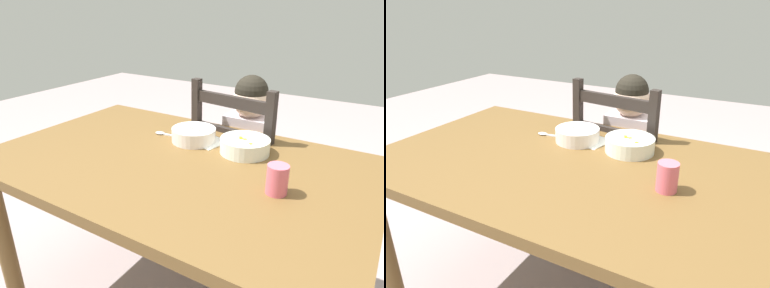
% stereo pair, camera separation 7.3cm
% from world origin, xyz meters
% --- Properties ---
extents(dining_table, '(1.40, 0.88, 0.71)m').
position_xyz_m(dining_table, '(0.00, 0.00, 0.61)').
color(dining_table, brown).
rests_on(dining_table, ground).
extents(dining_chair, '(0.47, 0.47, 0.93)m').
position_xyz_m(dining_chair, '(0.07, 0.49, 0.44)').
color(dining_chair, '#29221F').
rests_on(dining_chair, ground).
extents(child_figure, '(0.32, 0.31, 0.94)m').
position_xyz_m(child_figure, '(0.08, 0.49, 0.62)').
color(child_figure, silver).
rests_on(child_figure, ground).
extents(bowl_of_peas, '(0.18, 0.18, 0.06)m').
position_xyz_m(bowl_of_peas, '(-0.03, 0.19, 0.74)').
color(bowl_of_peas, white).
rests_on(bowl_of_peas, dining_table).
extents(bowl_of_carrots, '(0.19, 0.19, 0.06)m').
position_xyz_m(bowl_of_carrots, '(0.20, 0.19, 0.74)').
color(bowl_of_carrots, white).
rests_on(bowl_of_carrots, dining_table).
extents(spoon, '(0.14, 0.03, 0.01)m').
position_xyz_m(spoon, '(-0.19, 0.19, 0.71)').
color(spoon, silver).
rests_on(spoon, dining_table).
extents(drinking_cup, '(0.07, 0.07, 0.09)m').
position_xyz_m(drinking_cup, '(0.40, -0.04, 0.75)').
color(drinking_cup, '#DB6074').
rests_on(drinking_cup, dining_table).
extents(paper_napkin, '(0.18, 0.16, 0.00)m').
position_xyz_m(paper_napkin, '(0.01, 0.22, 0.71)').
color(paper_napkin, white).
rests_on(paper_napkin, dining_table).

